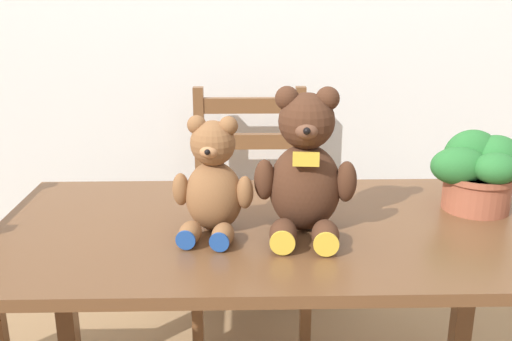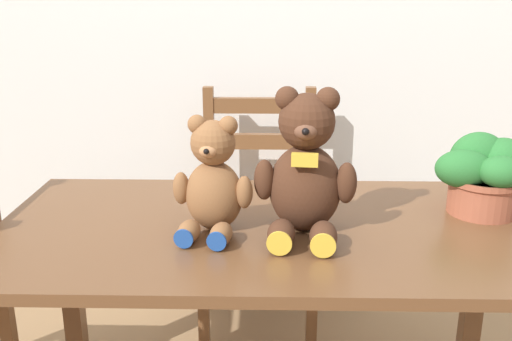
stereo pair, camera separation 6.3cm
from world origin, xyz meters
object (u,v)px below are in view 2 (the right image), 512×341
Objects in this scene: teddy_bear_left at (213,183)px; potted_plant at (485,173)px; wooden_chair_behind at (259,213)px; teddy_bear_right at (305,172)px.

teddy_bear_left reaches higher than potted_plant.
teddy_bear_left is 1.13× the size of potted_plant.
wooden_chair_behind is 0.82m from teddy_bear_left.
potted_plant is (0.63, -0.58, 0.35)m from wooden_chair_behind.
teddy_bear_right is at bearing -171.04° from teddy_bear_left.
teddy_bear_left is 0.75m from potted_plant.
teddy_bear_left is at bearing -169.16° from potted_plant.
potted_plant is (0.73, 0.14, -0.01)m from teddy_bear_left.
wooden_chair_behind is at bearing -74.05° from teddy_bear_right.
wooden_chair_behind reaches higher than potted_plant.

